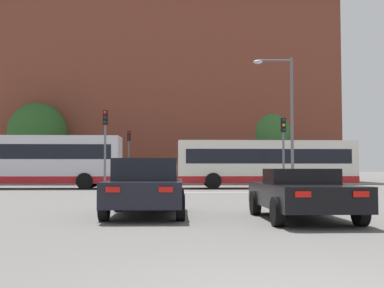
{
  "coord_description": "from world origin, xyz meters",
  "views": [
    {
      "loc": [
        -1.19,
        -4.53,
        1.24
      ],
      "look_at": [
        -0.01,
        24.73,
        2.76
      ],
      "focal_mm": 45.0,
      "sensor_mm": 36.0,
      "label": 1
    }
  ],
  "objects": [
    {
      "name": "tree_kerbside",
      "position": [
        7.78,
        39.81,
        4.46
      ],
      "size": [
        5.01,
        5.01,
        7.09
      ],
      "color": "#4C3823",
      "rests_on": "ground_plane"
    },
    {
      "name": "far_pavement",
      "position": [
        0.0,
        35.21,
        0.01
      ],
      "size": [
        68.22,
        2.5,
        0.01
      ],
      "primitive_type": "cube",
      "color": "gray",
      "rests_on": "ground_plane"
    },
    {
      "name": "traffic_light_near_left",
      "position": [
        -4.89,
        21.89,
        2.98
      ],
      "size": [
        0.26,
        0.31,
        4.45
      ],
      "color": "slate",
      "rests_on": "ground_plane"
    },
    {
      "name": "pedestrian_walking_east",
      "position": [
        4.36,
        35.19,
        1.03
      ],
      "size": [
        0.45,
        0.42,
        1.74
      ],
      "rotation": [
        0.0,
        0.0,
        3.81
      ],
      "color": "#333851",
      "rests_on": "ground_plane"
    },
    {
      "name": "tree_distant",
      "position": [
        -12.56,
        36.36,
        4.25
      ],
      "size": [
        4.89,
        4.89,
        6.83
      ],
      "color": "#4C3823",
      "rests_on": "ground_plane"
    },
    {
      "name": "bus_crossing_trailing",
      "position": [
        -9.76,
        26.01,
        1.76
      ],
      "size": [
        10.53,
        2.77,
        3.28
      ],
      "rotation": [
        0.0,
        0.0,
        1.57
      ],
      "color": "silver",
      "rests_on": "ground_plane"
    },
    {
      "name": "tree_by_building",
      "position": [
        -10.94,
        39.8,
        3.65
      ],
      "size": [
        3.79,
        3.79,
        5.65
      ],
      "color": "#4C3823",
      "rests_on": "ground_plane"
    },
    {
      "name": "traffic_light_near_right",
      "position": [
        5.03,
        22.16,
        2.76
      ],
      "size": [
        0.26,
        0.31,
        4.1
      ],
      "color": "slate",
      "rests_on": "ground_plane"
    },
    {
      "name": "car_roadster_right",
      "position": [
        1.95,
        7.09,
        0.64
      ],
      "size": [
        2.07,
        4.32,
        1.24
      ],
      "rotation": [
        0.0,
        0.0,
        0.01
      ],
      "color": "black",
      "rests_on": "ground_plane"
    },
    {
      "name": "car_saloon_left",
      "position": [
        -1.89,
        8.34,
        0.76
      ],
      "size": [
        2.09,
        4.39,
        1.51
      ],
      "rotation": [
        0.0,
        0.0,
        -0.02
      ],
      "color": "black",
      "rests_on": "ground_plane"
    },
    {
      "name": "brick_civic_building",
      "position": [
        -2.27,
        45.28,
        9.09
      ],
      "size": [
        33.27,
        15.36,
        20.69
      ],
      "color": "brown",
      "rests_on": "ground_plane"
    },
    {
      "name": "stop_line_strip",
      "position": [
        0.0,
        20.94,
        0.0
      ],
      "size": [
        7.4,
        0.3,
        0.01
      ],
      "primitive_type": "cube",
      "color": "silver",
      "rests_on": "ground_plane"
    },
    {
      "name": "bus_crossing_lead",
      "position": [
        4.79,
        26.2,
        1.62
      ],
      "size": [
        11.25,
        2.75,
        3.02
      ],
      "rotation": [
        0.0,
        0.0,
        1.57
      ],
      "color": "silver",
      "rests_on": "ground_plane"
    },
    {
      "name": "traffic_light_far_left",
      "position": [
        -4.71,
        34.22,
        2.88
      ],
      "size": [
        0.26,
        0.31,
        4.29
      ],
      "color": "slate",
      "rests_on": "ground_plane"
    },
    {
      "name": "street_lamp_junction",
      "position": [
        4.88,
        21.03,
        4.44
      ],
      "size": [
        2.16,
        0.36,
        7.27
      ],
      "color": "slate",
      "rests_on": "ground_plane"
    },
    {
      "name": "pedestrian_waiting",
      "position": [
        9.8,
        34.45,
        0.93
      ],
      "size": [
        0.45,
        0.34,
        1.61
      ],
      "rotation": [
        0.0,
        0.0,
        2.82
      ],
      "color": "brown",
      "rests_on": "ground_plane"
    }
  ]
}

